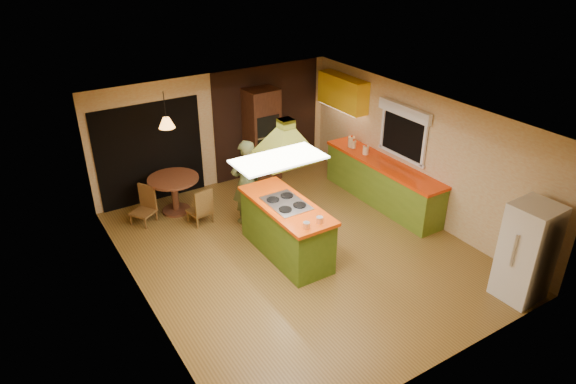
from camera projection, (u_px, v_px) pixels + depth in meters
ground at (298, 250)px, 9.20m from camera, size 6.50×6.50×0.00m
room_walls at (299, 188)px, 8.62m from camera, size 5.50×6.50×6.50m
ceiling_plane at (299, 117)px, 8.05m from camera, size 6.50×6.50×0.00m
brick_panel at (267, 120)px, 11.64m from camera, size 2.64×0.03×2.50m
nook_opening at (150, 154)px, 10.44m from camera, size 2.20×0.03×2.10m
right_counter at (382, 182)px, 10.59m from camera, size 0.62×3.05×0.92m
upper_cabinets at (343, 92)px, 11.16m from camera, size 0.34×1.40×0.70m
window_right at (404, 123)px, 9.95m from camera, size 0.12×1.35×1.06m
fluor_panel at (279, 159)px, 6.63m from camera, size 1.20×0.60×0.03m
kitchen_island at (286, 229)px, 8.88m from camera, size 0.81×2.01×1.02m
range_hood at (286, 134)px, 8.08m from camera, size 0.96×0.70×0.78m
man at (246, 182)px, 9.72m from camera, size 0.62×0.41×1.70m
refrigerator at (527, 252)px, 7.72m from camera, size 0.68×0.65×1.60m
wall_oven at (262, 135)px, 11.38m from camera, size 0.71×0.62×2.09m
dining_table at (174, 188)px, 10.21m from camera, size 1.01×1.01×0.76m
chair_left at (142, 206)px, 9.88m from camera, size 0.57×0.57×0.74m
chair_near at (199, 205)px, 9.91m from camera, size 0.47×0.47×0.75m
pendant_lamp at (167, 123)px, 9.58m from camera, size 0.34×0.34×0.20m
canister_large at (351, 142)px, 11.05m from camera, size 0.17×0.17×0.22m
canister_medium at (366, 150)px, 10.70m from camera, size 0.14×0.14×0.18m
canister_small at (353, 144)px, 11.01m from camera, size 0.13×0.13×0.16m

